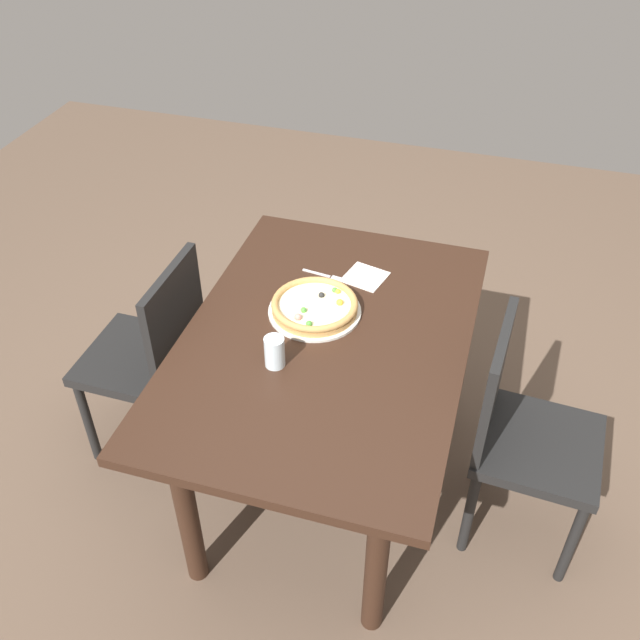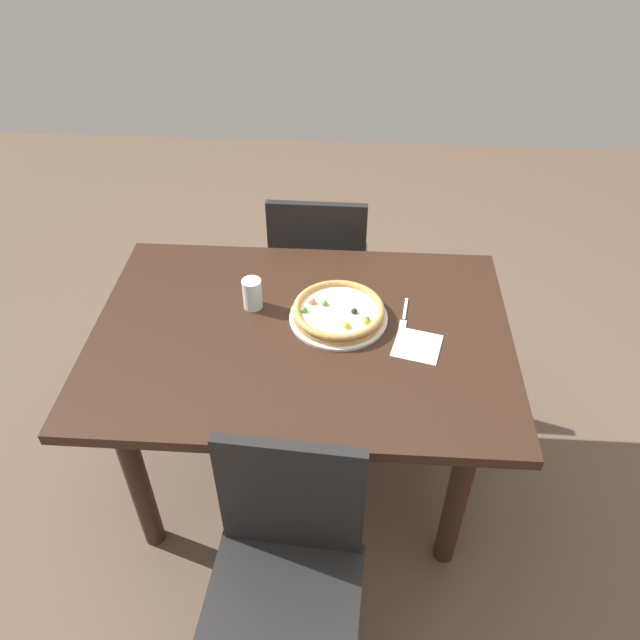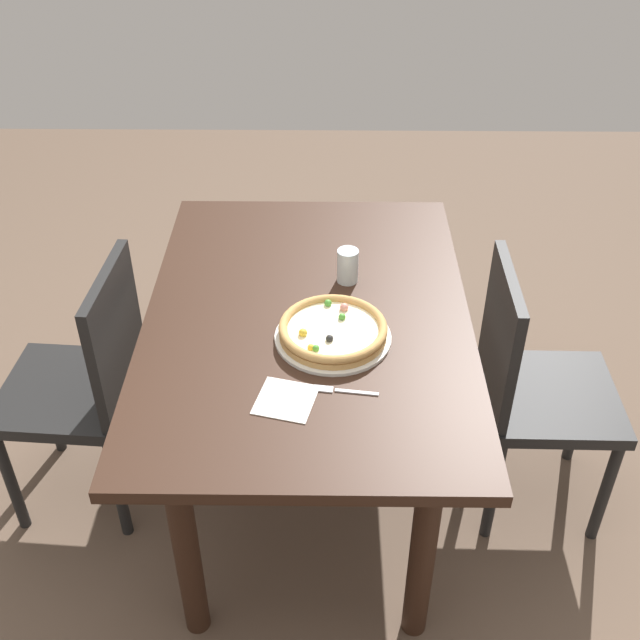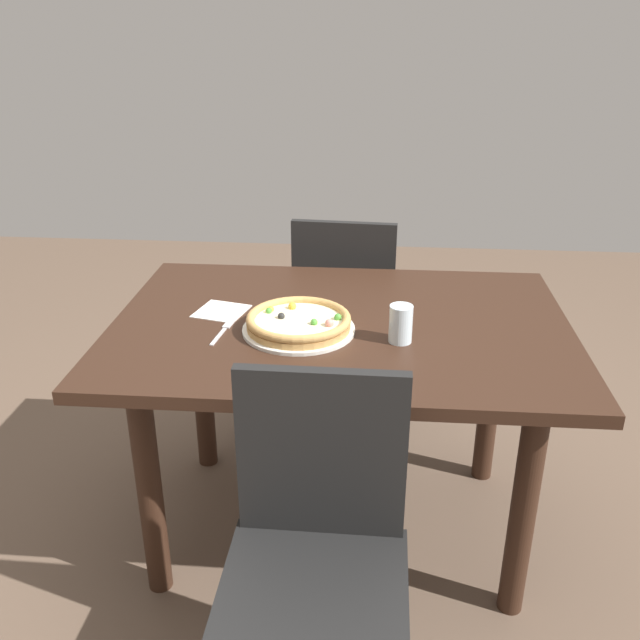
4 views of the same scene
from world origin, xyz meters
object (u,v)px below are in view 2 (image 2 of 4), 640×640
object	(u,v)px
fork	(404,317)
napkin	(417,346)
dining_table	(302,356)
pizza	(338,311)
chair_far	(285,577)
chair_near	(319,271)
plate	(338,317)
drinking_glass	(252,294)

from	to	relation	value
fork	napkin	xyz separation A→B (m)	(-0.03, 0.13, -0.00)
dining_table	pizza	world-z (taller)	pizza
chair_far	napkin	size ratio (longest dim) A/B	6.28
chair_near	fork	size ratio (longest dim) A/B	5.31
chair_near	plate	xyz separation A→B (m)	(-0.10, 0.60, 0.26)
pizza	napkin	world-z (taller)	pizza
chair_far	fork	distance (m)	0.87
pizza	napkin	size ratio (longest dim) A/B	2.11
dining_table	fork	world-z (taller)	fork
plate	chair_far	bearing A→B (deg)	82.16
pizza	fork	xyz separation A→B (m)	(-0.21, -0.02, -0.03)
chair_near	plate	world-z (taller)	chair_near
dining_table	plate	world-z (taller)	plate
plate	pizza	distance (m)	0.03
pizza	napkin	distance (m)	0.27
chair_far	fork	xyz separation A→B (m)	(-0.31, -0.76, 0.26)
chair_far	pizza	xyz separation A→B (m)	(-0.10, -0.75, 0.29)
drinking_glass	pizza	bearing A→B (deg)	171.13
dining_table	fork	xyz separation A→B (m)	(-0.33, -0.09, 0.11)
chair_far	pizza	world-z (taller)	chair_far
dining_table	napkin	world-z (taller)	napkin
plate	napkin	xyz separation A→B (m)	(-0.25, 0.12, -0.00)
chair_far	napkin	xyz separation A→B (m)	(-0.35, -0.63, 0.26)
napkin	dining_table	bearing A→B (deg)	-7.15
napkin	drinking_glass	bearing A→B (deg)	-16.89
chair_far	plate	size ratio (longest dim) A/B	2.76
chair_far	fork	bearing A→B (deg)	-108.45
dining_table	fork	distance (m)	0.36
fork	dining_table	bearing A→B (deg)	-66.97
dining_table	pizza	xyz separation A→B (m)	(-0.11, -0.07, 0.14)
dining_table	napkin	distance (m)	0.38
chair_near	pizza	distance (m)	0.68
dining_table	pizza	size ratio (longest dim) A/B	4.48
plate	drinking_glass	world-z (taller)	drinking_glass
dining_table	pizza	bearing A→B (deg)	-148.07
fork	napkin	size ratio (longest dim) A/B	1.18
chair_far	plate	bearing A→B (deg)	-93.89
pizza	chair_far	bearing A→B (deg)	82.17
drinking_glass	napkin	distance (m)	0.56
dining_table	drinking_glass	xyz separation A→B (m)	(0.17, -0.12, 0.16)
plate	fork	distance (m)	0.21
pizza	drinking_glass	xyz separation A→B (m)	(0.28, -0.04, 0.02)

